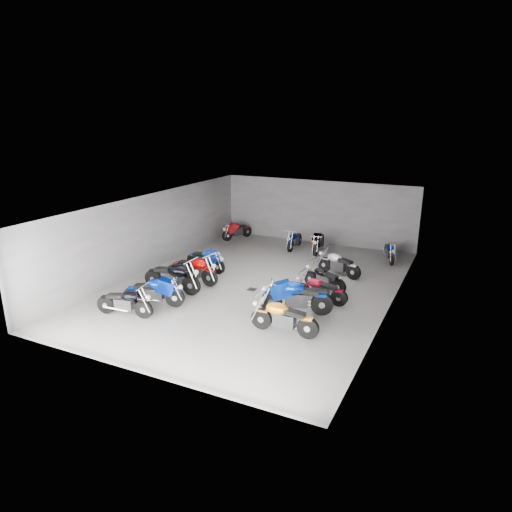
{
  "coord_description": "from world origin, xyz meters",
  "views": [
    {
      "loc": [
        7.19,
        -14.93,
        6.32
      ],
      "look_at": [
        -0.32,
        0.52,
        1.0
      ],
      "focal_mm": 32.0,
      "sensor_mm": 36.0,
      "label": 1
    }
  ],
  "objects_px": {
    "motorcycle_right_e": "(324,278)",
    "motorcycle_back_d": "(319,242)",
    "motorcycle_back_f": "(390,252)",
    "motorcycle_left_b": "(154,292)",
    "motorcycle_left_e": "(206,260)",
    "motorcycle_right_b": "(283,317)",
    "motorcycle_left_c": "(173,277)",
    "motorcycle_right_c": "(296,297)",
    "motorcycle_right_d": "(320,290)",
    "motorcycle_back_a": "(237,230)",
    "motorcycle_left_d": "(194,269)",
    "motorcycle_left_a": "(125,302)",
    "motorcycle_back_c": "(294,240)",
    "motorcycle_right_f": "(338,264)",
    "drain_grate": "(252,289)"
  },
  "relations": [
    {
      "from": "motorcycle_left_b",
      "to": "motorcycle_right_c",
      "type": "bearing_deg",
      "value": 88.61
    },
    {
      "from": "motorcycle_right_b",
      "to": "motorcycle_back_d",
      "type": "xyz_separation_m",
      "value": [
        -1.79,
        8.67,
        -0.02
      ]
    },
    {
      "from": "motorcycle_right_b",
      "to": "motorcycle_left_a",
      "type": "bearing_deg",
      "value": 101.17
    },
    {
      "from": "motorcycle_back_a",
      "to": "motorcycle_back_d",
      "type": "relative_size",
      "value": 0.88
    },
    {
      "from": "motorcycle_right_d",
      "to": "motorcycle_back_f",
      "type": "distance_m",
      "value": 6.07
    },
    {
      "from": "motorcycle_left_a",
      "to": "motorcycle_left_b",
      "type": "relative_size",
      "value": 0.96
    },
    {
      "from": "motorcycle_left_d",
      "to": "motorcycle_left_b",
      "type": "bearing_deg",
      "value": 6.62
    },
    {
      "from": "motorcycle_back_d",
      "to": "motorcycle_back_a",
      "type": "bearing_deg",
      "value": -12.55
    },
    {
      "from": "drain_grate",
      "to": "motorcycle_back_a",
      "type": "distance_m",
      "value": 7.45
    },
    {
      "from": "motorcycle_left_c",
      "to": "motorcycle_right_d",
      "type": "xyz_separation_m",
      "value": [
        5.26,
        1.39,
        -0.11
      ]
    },
    {
      "from": "motorcycle_left_a",
      "to": "motorcycle_left_e",
      "type": "xyz_separation_m",
      "value": [
        -0.04,
        5.03,
        0.01
      ]
    },
    {
      "from": "motorcycle_right_c",
      "to": "motorcycle_back_a",
      "type": "distance_m",
      "value": 9.82
    },
    {
      "from": "motorcycle_left_c",
      "to": "motorcycle_right_b",
      "type": "relative_size",
      "value": 1.11
    },
    {
      "from": "motorcycle_back_a",
      "to": "motorcycle_back_c",
      "type": "bearing_deg",
      "value": -164.38
    },
    {
      "from": "motorcycle_back_c",
      "to": "motorcycle_right_b",
      "type": "bearing_deg",
      "value": 106.52
    },
    {
      "from": "motorcycle_back_a",
      "to": "motorcycle_left_e",
      "type": "bearing_deg",
      "value": 126.35
    },
    {
      "from": "motorcycle_back_a",
      "to": "motorcycle_back_c",
      "type": "distance_m",
      "value": 3.46
    },
    {
      "from": "motorcycle_left_d",
      "to": "motorcycle_right_d",
      "type": "bearing_deg",
      "value": 98.43
    },
    {
      "from": "motorcycle_left_c",
      "to": "motorcycle_back_c",
      "type": "xyz_separation_m",
      "value": [
        2.0,
        7.31,
        -0.12
      ]
    },
    {
      "from": "motorcycle_left_a",
      "to": "motorcycle_back_c",
      "type": "distance_m",
      "value": 10.01
    },
    {
      "from": "motorcycle_left_e",
      "to": "motorcycle_right_b",
      "type": "xyz_separation_m",
      "value": [
        5.18,
        -3.93,
        0.03
      ]
    },
    {
      "from": "motorcycle_left_c",
      "to": "drain_grate",
      "type": "bearing_deg",
      "value": 118.56
    },
    {
      "from": "motorcycle_left_b",
      "to": "motorcycle_right_c",
      "type": "height_order",
      "value": "motorcycle_right_c"
    },
    {
      "from": "motorcycle_left_d",
      "to": "motorcycle_back_a",
      "type": "relative_size",
      "value": 1.24
    },
    {
      "from": "motorcycle_right_d",
      "to": "motorcycle_right_e",
      "type": "height_order",
      "value": "motorcycle_right_d"
    },
    {
      "from": "motorcycle_left_a",
      "to": "motorcycle_right_b",
      "type": "distance_m",
      "value": 5.25
    },
    {
      "from": "motorcycle_left_e",
      "to": "motorcycle_back_c",
      "type": "relative_size",
      "value": 1.07
    },
    {
      "from": "motorcycle_right_e",
      "to": "motorcycle_back_d",
      "type": "relative_size",
      "value": 0.87
    },
    {
      "from": "motorcycle_right_e",
      "to": "drain_grate",
      "type": "bearing_deg",
      "value": 134.66
    },
    {
      "from": "motorcycle_back_c",
      "to": "motorcycle_left_c",
      "type": "bearing_deg",
      "value": 71.99
    },
    {
      "from": "motorcycle_right_f",
      "to": "motorcycle_back_a",
      "type": "relative_size",
      "value": 1.08
    },
    {
      "from": "motorcycle_back_f",
      "to": "motorcycle_left_b",
      "type": "bearing_deg",
      "value": 33.6
    },
    {
      "from": "motorcycle_back_f",
      "to": "motorcycle_right_f",
      "type": "bearing_deg",
      "value": 41.27
    },
    {
      "from": "drain_grate",
      "to": "motorcycle_right_f",
      "type": "relative_size",
      "value": 0.16
    },
    {
      "from": "motorcycle_left_a",
      "to": "motorcycle_left_e",
      "type": "height_order",
      "value": "motorcycle_left_e"
    },
    {
      "from": "motorcycle_back_d",
      "to": "motorcycle_right_c",
      "type": "bearing_deg",
      "value": 95.04
    },
    {
      "from": "motorcycle_left_e",
      "to": "motorcycle_right_f",
      "type": "bearing_deg",
      "value": 119.59
    },
    {
      "from": "drain_grate",
      "to": "motorcycle_back_d",
      "type": "height_order",
      "value": "motorcycle_back_d"
    },
    {
      "from": "motorcycle_right_b",
      "to": "motorcycle_left_c",
      "type": "bearing_deg",
      "value": 73.82
    },
    {
      "from": "motorcycle_left_b",
      "to": "motorcycle_back_c",
      "type": "distance_m",
      "value": 8.88
    },
    {
      "from": "drain_grate",
      "to": "motorcycle_left_b",
      "type": "xyz_separation_m",
      "value": [
        -2.33,
        -2.85,
        0.51
      ]
    },
    {
      "from": "motorcycle_left_e",
      "to": "motorcycle_right_e",
      "type": "distance_m",
      "value": 5.15
    },
    {
      "from": "motorcycle_right_d",
      "to": "motorcycle_right_f",
      "type": "distance_m",
      "value": 3.07
    },
    {
      "from": "motorcycle_right_d",
      "to": "motorcycle_back_d",
      "type": "distance_m",
      "value": 6.24
    },
    {
      "from": "motorcycle_left_e",
      "to": "motorcycle_right_b",
      "type": "height_order",
      "value": "motorcycle_right_b"
    },
    {
      "from": "motorcycle_left_c",
      "to": "motorcycle_back_f",
      "type": "relative_size",
      "value": 1.35
    },
    {
      "from": "motorcycle_right_c",
      "to": "motorcycle_back_f",
      "type": "distance_m",
      "value": 7.38
    },
    {
      "from": "motorcycle_left_a",
      "to": "motorcycle_back_d",
      "type": "relative_size",
      "value": 0.96
    },
    {
      "from": "motorcycle_right_c",
      "to": "motorcycle_left_b",
      "type": "bearing_deg",
      "value": 90.75
    },
    {
      "from": "motorcycle_left_b",
      "to": "motorcycle_left_c",
      "type": "height_order",
      "value": "motorcycle_left_c"
    }
  ]
}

